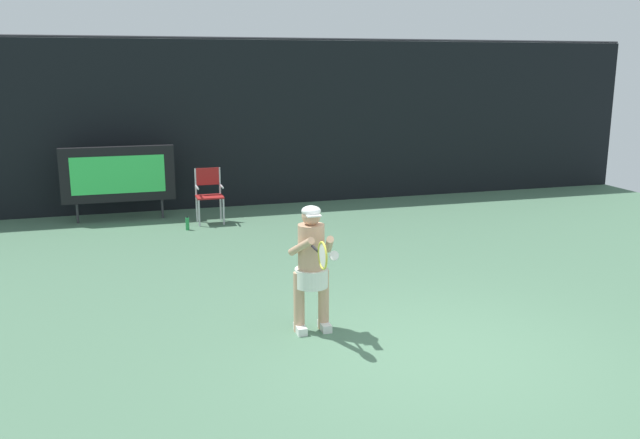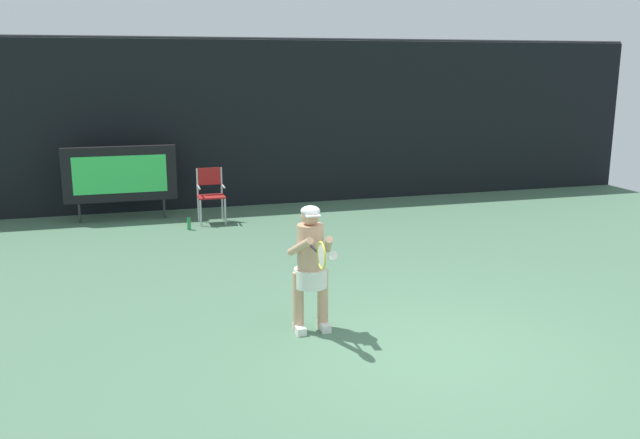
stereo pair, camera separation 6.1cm
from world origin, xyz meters
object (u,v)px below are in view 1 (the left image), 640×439
Objects in this scene: scoreboard at (118,174)px; tennis_racket at (322,255)px; tennis_ball_loose at (315,266)px; water_bottle at (187,224)px; umpire_chair at (209,192)px; tennis_player at (312,263)px.

tennis_racket is (2.09, -7.17, 0.12)m from scoreboard.
tennis_ball_loose is (0.77, 2.92, -1.04)m from tennis_racket.
scoreboard is at bearing 135.29° from water_bottle.
umpire_chair is 3.79m from tennis_ball_loose.
umpire_chair is at bearing 107.94° from tennis_ball_loose.
tennis_racket is at bearing -73.77° from scoreboard.
scoreboard is at bearing 158.04° from umpire_chair.
water_bottle is 3.90× the size of tennis_ball_loose.
tennis_player is 2.50× the size of tennis_racket.
tennis_racket is 8.85× the size of tennis_ball_loose.
umpire_chair is at bearing 93.98° from tennis_player.
tennis_ball_loose is at bearing 72.92° from tennis_player.
water_bottle is at bearing 115.07° from tennis_racket.
water_bottle is 6.11m from tennis_racket.
tennis_player reaches higher than umpire_chair.
scoreboard is 2.04× the size of umpire_chair.
tennis_ball_loose is at bearing -61.63° from water_bottle.
tennis_racket is at bearing -104.74° from tennis_ball_loose.
tennis_player reaches higher than tennis_racket.
tennis_racket reaches higher than water_bottle.
water_bottle is at bearing 118.37° from tennis_ball_loose.
scoreboard is 3.65× the size of tennis_racket.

